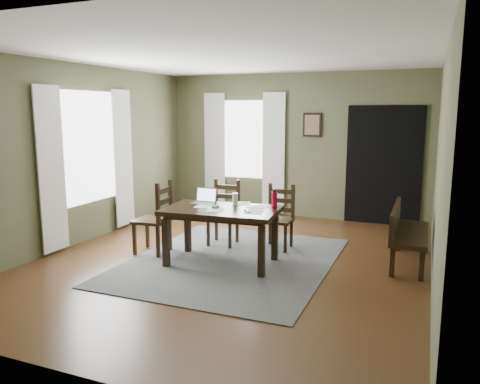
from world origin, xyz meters
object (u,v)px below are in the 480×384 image
at_px(chair_back_right, 279,218).
at_px(dining_table, 221,215).
at_px(chair_back_left, 224,213).
at_px(water_bottle, 274,200).
at_px(chair_end, 155,219).
at_px(bench, 405,230).
at_px(laptop, 205,200).

bearing_deg(chair_back_right, dining_table, -117.68).
relative_size(chair_back_left, chair_back_right, 1.03).
bearing_deg(water_bottle, chair_end, -173.06).
relative_size(dining_table, chair_end, 1.49).
bearing_deg(bench, water_bottle, 111.88).
distance_m(dining_table, laptop, 0.43).
relative_size(bench, water_bottle, 5.51).
xyz_separation_m(bench, laptop, (-2.58, -0.70, 0.34)).
bearing_deg(dining_table, water_bottle, 18.55).
height_order(bench, water_bottle, water_bottle).
bearing_deg(water_bottle, chair_back_right, 102.44).
relative_size(dining_table, chair_back_left, 1.60).
distance_m(chair_back_right, bench, 1.75).
xyz_separation_m(chair_end, water_bottle, (1.68, 0.21, 0.36)).
xyz_separation_m(dining_table, chair_back_right, (0.48, 0.97, -0.20)).
relative_size(chair_back_right, laptop, 2.97).
relative_size(chair_end, chair_back_left, 1.07).
xyz_separation_m(dining_table, laptop, (-0.35, 0.21, 0.15)).
distance_m(bench, water_bottle, 1.77).
height_order(chair_back_right, bench, chair_back_right).
distance_m(dining_table, chair_back_right, 1.10).
relative_size(chair_end, bench, 0.75).
bearing_deg(chair_end, bench, 100.25).
distance_m(chair_back_left, water_bottle, 1.22).
relative_size(chair_back_right, bench, 0.68).
relative_size(chair_back_right, water_bottle, 3.73).
bearing_deg(water_bottle, chair_back_left, 148.68).
bearing_deg(chair_back_left, dining_table, -72.24).
distance_m(bench, laptop, 2.70).
distance_m(dining_table, chair_end, 1.06).
bearing_deg(bench, dining_table, 112.18).
bearing_deg(laptop, chair_back_left, 90.77).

